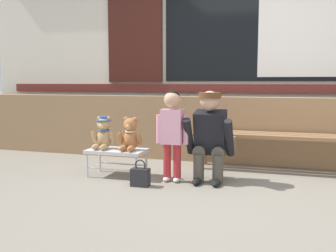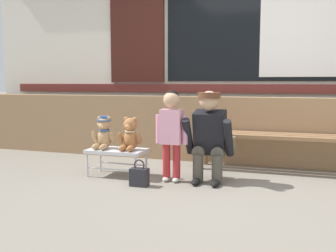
% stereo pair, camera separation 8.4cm
% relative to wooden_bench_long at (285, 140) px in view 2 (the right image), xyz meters
% --- Properties ---
extents(ground_plane, '(60.00, 60.00, 0.00)m').
position_rel_wooden_bench_long_xyz_m(ground_plane, '(-0.48, -1.06, -0.37)').
color(ground_plane, gray).
extents(brick_low_wall, '(8.08, 0.25, 0.85)m').
position_rel_wooden_bench_long_xyz_m(brick_low_wall, '(-0.48, 0.37, 0.05)').
color(brick_low_wall, '#997551').
rests_on(brick_low_wall, ground).
extents(shop_facade, '(8.25, 0.26, 3.22)m').
position_rel_wooden_bench_long_xyz_m(shop_facade, '(-0.47, 0.88, 1.25)').
color(shop_facade, silver).
rests_on(shop_facade, ground).
extents(wooden_bench_long, '(2.10, 0.40, 0.44)m').
position_rel_wooden_bench_long_xyz_m(wooden_bench_long, '(0.00, 0.00, 0.00)').
color(wooden_bench_long, '#8E6642').
rests_on(wooden_bench_long, ground).
extents(small_display_bench, '(0.64, 0.36, 0.30)m').
position_rel_wooden_bench_long_xyz_m(small_display_bench, '(-1.76, -0.77, -0.11)').
color(small_display_bench, silver).
rests_on(small_display_bench, ground).
extents(teddy_bear_with_hat, '(0.28, 0.27, 0.36)m').
position_rel_wooden_bench_long_xyz_m(teddy_bear_with_hat, '(-1.92, -0.77, 0.10)').
color(teddy_bear_with_hat, tan).
rests_on(teddy_bear_with_hat, small_display_bench).
extents(teddy_bear_plain, '(0.28, 0.26, 0.36)m').
position_rel_wooden_bench_long_xyz_m(teddy_bear_plain, '(-1.60, -0.77, 0.09)').
color(teddy_bear_plain, '#A86B3D').
rests_on(teddy_bear_plain, small_display_bench).
extents(child_standing, '(0.35, 0.18, 0.96)m').
position_rel_wooden_bench_long_xyz_m(child_standing, '(-1.11, -0.82, 0.22)').
color(child_standing, '#B7282D').
rests_on(child_standing, ground).
extents(adult_crouching, '(0.50, 0.49, 0.95)m').
position_rel_wooden_bench_long_xyz_m(adult_crouching, '(-0.72, -0.70, 0.11)').
color(adult_crouching, '#4C473D').
rests_on(adult_crouching, ground).
extents(handbag_on_ground, '(0.18, 0.11, 0.27)m').
position_rel_wooden_bench_long_xyz_m(handbag_on_ground, '(-1.36, -1.09, -0.28)').
color(handbag_on_ground, '#232328').
rests_on(handbag_on_ground, ground).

